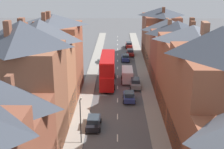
# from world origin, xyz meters

# --- Properties ---
(pavement_left) EXTENTS (2.20, 104.00, 0.14)m
(pavement_left) POSITION_xyz_m (-5.10, 38.00, 0.07)
(pavement_left) COLOR gray
(pavement_left) RESTS_ON ground
(pavement_right) EXTENTS (2.20, 104.00, 0.14)m
(pavement_right) POSITION_xyz_m (5.10, 38.00, 0.07)
(pavement_right) COLOR gray
(pavement_right) RESTS_ON ground
(centre_line_dashes) EXTENTS (0.14, 97.80, 0.01)m
(centre_line_dashes) POSITION_xyz_m (0.00, 36.00, 0.01)
(centre_line_dashes) COLOR silver
(centre_line_dashes) RESTS_ON ground
(terrace_row_left) EXTENTS (8.00, 50.82, 14.56)m
(terrace_row_left) POSITION_xyz_m (-10.19, 13.96, 6.31)
(terrace_row_left) COLOR #935138
(terrace_row_left) RESTS_ON ground
(terrace_row_right) EXTENTS (8.00, 76.61, 14.38)m
(terrace_row_right) POSITION_xyz_m (10.18, 26.36, 5.87)
(terrace_row_right) COLOR brown
(terrace_row_right) RESTS_ON ground
(double_decker_bus_lead) EXTENTS (2.74, 10.80, 5.30)m
(double_decker_bus_lead) POSITION_xyz_m (-1.81, 37.68, 2.82)
(double_decker_bus_lead) COLOR #B70F0F
(double_decker_bus_lead) RESTS_ON ground
(car_near_blue) EXTENTS (1.90, 4.53, 1.63)m
(car_near_blue) POSITION_xyz_m (3.10, 59.10, 0.82)
(car_near_blue) COLOR maroon
(car_near_blue) RESTS_ON ground
(car_near_silver) EXTENTS (1.90, 4.48, 1.71)m
(car_near_silver) POSITION_xyz_m (3.10, 35.95, 0.86)
(car_near_silver) COLOR gray
(car_near_silver) RESTS_ON ground
(car_parked_left_a) EXTENTS (1.90, 4.56, 1.58)m
(car_parked_left_a) POSITION_xyz_m (3.10, 67.75, 0.80)
(car_parked_left_a) COLOR maroon
(car_parked_left_a) RESTS_ON ground
(car_parked_right_a) EXTENTS (1.90, 4.18, 1.58)m
(car_parked_right_a) POSITION_xyz_m (-3.10, 20.68, 0.80)
(car_parked_right_a) COLOR black
(car_parked_right_a) RESTS_ON ground
(car_mid_black) EXTENTS (1.90, 4.36, 1.62)m
(car_mid_black) POSITION_xyz_m (-3.10, 52.42, 0.82)
(car_mid_black) COLOR #236093
(car_mid_black) RESTS_ON ground
(car_parked_left_b) EXTENTS (1.90, 4.15, 1.60)m
(car_parked_left_b) POSITION_xyz_m (1.80, 53.87, 0.81)
(car_parked_left_b) COLOR navy
(car_parked_left_b) RESTS_ON ground
(car_mid_white) EXTENTS (1.90, 3.84, 1.58)m
(car_mid_white) POSITION_xyz_m (1.80, 29.67, 0.80)
(car_mid_white) COLOR navy
(car_mid_white) RESTS_ON ground
(delivery_van) EXTENTS (2.20, 5.20, 2.41)m
(delivery_van) POSITION_xyz_m (1.80, 39.24, 1.34)
(delivery_van) COLOR white
(delivery_van) RESTS_ON ground
(street_lamp) EXTENTS (0.20, 1.12, 5.50)m
(street_lamp) POSITION_xyz_m (-4.25, 16.76, 3.24)
(street_lamp) COLOR black
(street_lamp) RESTS_ON ground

